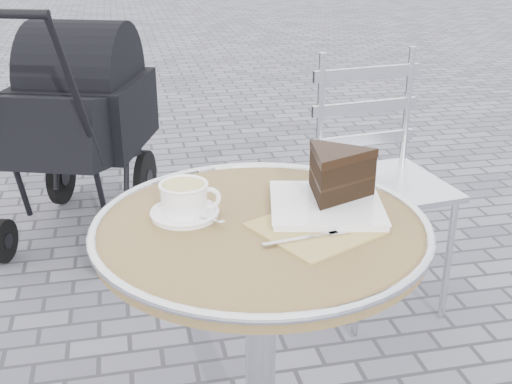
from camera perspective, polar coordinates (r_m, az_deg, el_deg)
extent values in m
cylinder|color=silver|center=(1.55, 0.40, -15.14)|extent=(0.07, 0.07, 0.67)
cylinder|color=#9F7D56|center=(1.36, 0.44, -3.47)|extent=(0.70, 0.70, 0.03)
torus|color=silver|center=(1.35, 0.44, -2.90)|extent=(0.72, 0.72, 0.02)
cylinder|color=white|center=(1.40, -6.35, -1.94)|extent=(0.15, 0.15, 0.01)
cylinder|color=white|center=(1.38, -6.42, -0.54)|extent=(0.12, 0.12, 0.06)
torus|color=white|center=(1.38, -4.17, -0.53)|extent=(0.05, 0.02, 0.05)
cylinder|color=#CCBC88|center=(1.37, -6.47, 0.57)|extent=(0.09, 0.09, 0.01)
cube|color=tan|center=(1.34, 5.24, -3.25)|extent=(0.29, 0.29, 0.00)
cube|color=white|center=(1.42, 6.23, -1.20)|extent=(0.28, 0.28, 0.01)
cylinder|color=silver|center=(2.17, 9.07, -7.55)|extent=(0.02, 0.02, 0.46)
cylinder|color=silver|center=(2.34, 16.70, -5.91)|extent=(0.02, 0.02, 0.46)
cylinder|color=silver|center=(2.44, 5.31, -3.67)|extent=(0.02, 0.02, 0.46)
cylinder|color=silver|center=(2.59, 12.37, -2.47)|extent=(0.02, 0.02, 0.46)
cube|color=silver|center=(2.28, 11.32, 0.58)|extent=(0.45, 0.45, 0.02)
cube|color=black|center=(2.89, -16.11, 5.44)|extent=(0.63, 0.79, 0.41)
cylinder|color=black|center=(2.87, -21.51, -4.07)|extent=(0.09, 0.19, 0.18)
cylinder|color=black|center=(2.70, -13.37, -4.77)|extent=(0.09, 0.19, 0.18)
cylinder|color=black|center=(3.35, -16.91, 1.41)|extent=(0.13, 0.28, 0.29)
cylinder|color=black|center=(3.21, -9.82, 1.11)|extent=(0.13, 0.28, 0.29)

